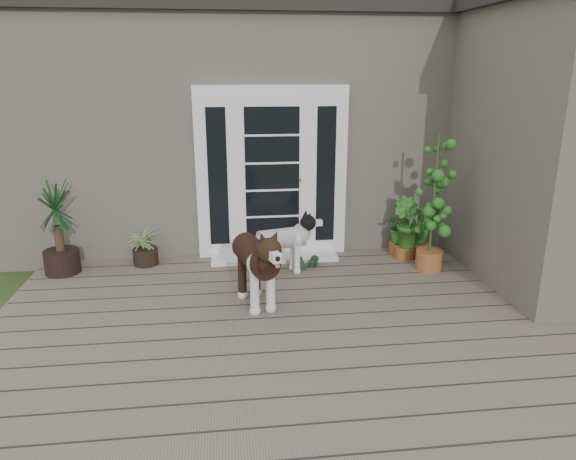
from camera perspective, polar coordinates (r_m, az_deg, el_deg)
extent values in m
cube|color=#6B5B4C|center=(5.02, 3.05, -11.48)|extent=(6.20, 4.60, 0.12)
cube|color=#665E54|center=(8.68, -1.68, 11.00)|extent=(7.40, 4.00, 3.10)
cube|color=#2D2826|center=(8.67, -1.78, 21.92)|extent=(7.60, 4.20, 0.20)
cube|color=#665E54|center=(6.64, 27.18, 7.32)|extent=(1.60, 2.40, 3.10)
cube|color=white|center=(6.69, -1.74, 6.14)|extent=(1.90, 0.14, 2.15)
cube|color=white|center=(6.78, -1.50, -2.93)|extent=(1.60, 0.40, 0.05)
imported|color=#1B5F1C|center=(7.04, 11.89, -0.57)|extent=(0.54, 0.54, 0.51)
imported|color=#1F4E16|center=(6.90, 12.54, -0.69)|extent=(0.52, 0.52, 0.57)
imported|color=#2A641C|center=(7.08, 13.84, -0.51)|extent=(0.42, 0.42, 0.53)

